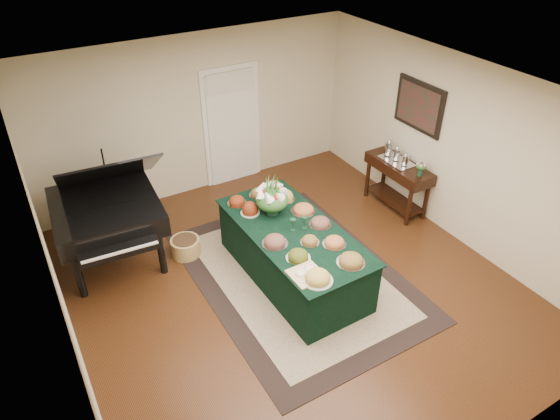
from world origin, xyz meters
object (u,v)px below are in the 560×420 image
grand_piano (107,210)px  mahogany_sideboard (398,174)px  buffet_table (293,253)px  floral_centerpiece (272,196)px

grand_piano → mahogany_sideboard: size_ratio=1.47×
buffet_table → grand_piano: grand_piano is taller
grand_piano → mahogany_sideboard: grand_piano is taller
floral_centerpiece → mahogany_sideboard: 2.48m
buffet_table → mahogany_sideboard: size_ratio=1.99×
buffet_table → grand_piano: (-2.01, 1.60, 0.46)m
buffet_table → grand_piano: size_ratio=1.35×
buffet_table → mahogany_sideboard: bearing=15.0°
grand_piano → mahogany_sideboard: 4.51m
buffet_table → floral_centerpiece: 0.83m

